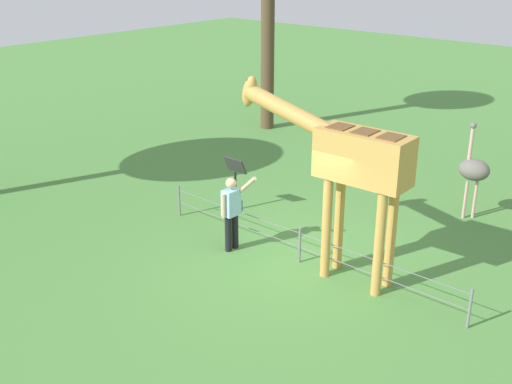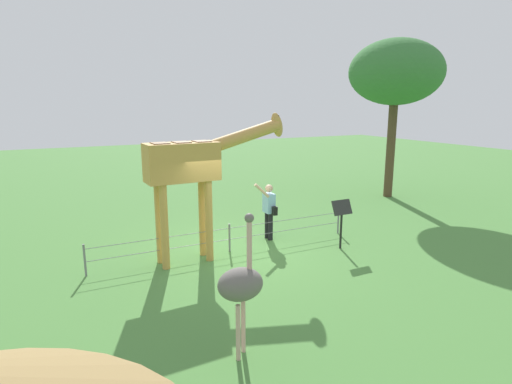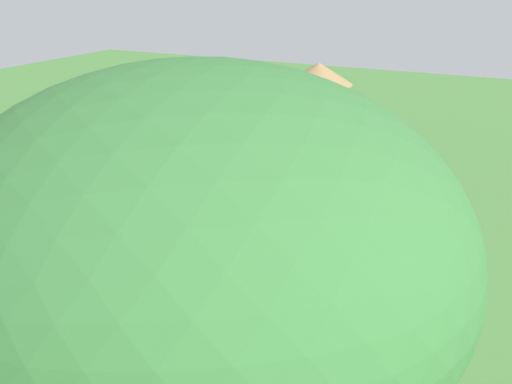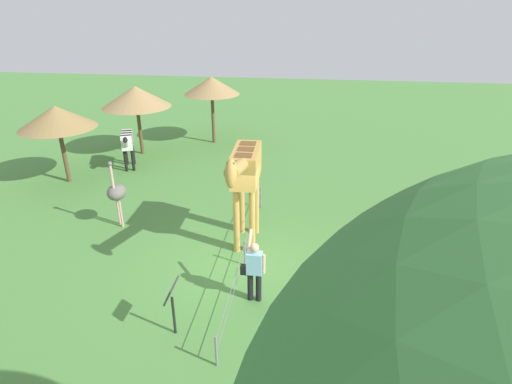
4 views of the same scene
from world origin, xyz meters
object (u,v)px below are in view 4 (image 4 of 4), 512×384
(visitor, at_px, (254,268))
(zebra, at_px, (127,142))
(ostrich, at_px, (117,192))
(shade_hut_near, at_px, (136,97))
(shade_hut_aside, at_px, (57,117))
(giraffe, at_px, (245,173))
(shade_hut_far, at_px, (212,86))
(info_sign, at_px, (172,298))

(visitor, height_order, zebra, visitor)
(ostrich, distance_m, shade_hut_near, 7.20)
(shade_hut_near, distance_m, shade_hut_aside, 3.96)
(giraffe, distance_m, zebra, 8.20)
(giraffe, bearing_deg, shade_hut_near, -140.58)
(zebra, height_order, shade_hut_near, shade_hut_near)
(shade_hut_far, distance_m, shade_hut_aside, 7.35)
(zebra, bearing_deg, shade_hut_far, 145.32)
(zebra, height_order, shade_hut_far, shade_hut_far)
(visitor, relative_size, zebra, 0.94)
(shade_hut_near, height_order, shade_hut_far, shade_hut_far)
(visitor, distance_m, info_sign, 2.05)
(giraffe, bearing_deg, visitor, 13.75)
(shade_hut_aside, bearing_deg, visitor, 53.39)
(visitor, relative_size, shade_hut_far, 0.51)
(shade_hut_near, bearing_deg, giraffe, 39.42)
(shade_hut_near, bearing_deg, info_sign, 24.84)
(giraffe, bearing_deg, shade_hut_aside, -116.39)
(zebra, xyz_separation_m, shade_hut_far, (-4.00, 2.77, 1.68))
(visitor, distance_m, shade_hut_near, 12.00)
(giraffe, xyz_separation_m, shade_hut_aside, (-3.86, -7.78, 0.29))
(giraffe, distance_m, ostrich, 4.37)
(shade_hut_near, xyz_separation_m, shade_hut_far, (-2.11, 2.98, 0.17))
(giraffe, height_order, info_sign, giraffe)
(visitor, distance_m, ostrich, 5.63)
(ostrich, bearing_deg, info_sign, 36.09)
(visitor, bearing_deg, shade_hut_far, -162.64)
(ostrich, height_order, shade_hut_far, shade_hut_far)
(shade_hut_near, distance_m, shade_hut_far, 3.65)
(zebra, bearing_deg, visitor, 39.40)
(visitor, xyz_separation_m, shade_hut_near, (-9.80, -6.70, 1.77))
(visitor, xyz_separation_m, ostrich, (-3.04, -4.74, 0.27))
(zebra, height_order, shade_hut_aside, shade_hut_aside)
(giraffe, bearing_deg, ostrich, -99.45)
(shade_hut_aside, height_order, info_sign, shade_hut_aside)
(ostrich, relative_size, shade_hut_aside, 0.74)
(ostrich, bearing_deg, visitor, 57.33)
(giraffe, height_order, ostrich, giraffe)
(info_sign, bearing_deg, giraffe, 165.20)
(zebra, relative_size, shade_hut_near, 0.57)
(shade_hut_aside, relative_size, info_sign, 2.30)
(shade_hut_far, bearing_deg, shade_hut_near, -54.68)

